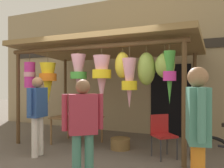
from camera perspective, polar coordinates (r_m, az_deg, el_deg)
The scene contains 10 objects.
ground_plane at distance 4.83m, azimuth -4.27°, elevation -17.64°, with size 30.00×30.00×0.00m, color #60564C.
shop_facade at distance 7.10m, azimuth 6.40°, elevation 4.67°, with size 10.50×0.29×4.06m.
market_stall_canopy at distance 5.52m, azimuth -1.88°, elevation 6.28°, with size 4.43×2.44×2.50m.
display_table at distance 5.86m, azimuth -8.51°, elevation -8.50°, with size 1.11×0.80×0.66m.
flower_heap_on_table at distance 5.86m, azimuth -7.72°, elevation -7.27°, with size 0.72×0.50×0.11m.
folding_chair at distance 4.91m, azimuth 12.07°, elevation -11.29°, with size 0.57×0.57×0.84m.
wicker_basket_by_table at distance 5.42m, azimuth 2.04°, elevation -14.28°, with size 0.44×0.44×0.24m, color brown.
vendor_in_orange at distance 5.02m, azimuth -17.63°, elevation -5.93°, with size 0.27×0.59×1.60m.
shopper_by_bananas at distance 2.82m, azimuth 20.09°, elevation -10.03°, with size 0.30×0.58×1.67m.
passerby_at_right at distance 3.42m, azimuth -7.08°, elevation -9.63°, with size 0.48×0.42×1.54m.
Camera 1 is at (2.22, -4.02, 1.49)m, focal length 37.64 mm.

